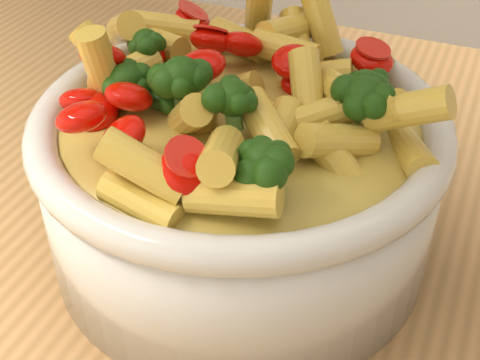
% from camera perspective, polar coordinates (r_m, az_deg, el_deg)
% --- Properties ---
extents(table, '(1.20, 0.80, 0.90)m').
position_cam_1_polar(table, '(0.56, -4.64, -12.66)').
color(table, '#AE7E4A').
rests_on(table, ground).
extents(serving_bowl, '(0.27, 0.27, 0.11)m').
position_cam_1_polar(serving_bowl, '(0.44, 0.00, 0.15)').
color(serving_bowl, silver).
rests_on(serving_bowl, table).
extents(pasta_salad, '(0.21, 0.21, 0.05)m').
position_cam_1_polar(pasta_salad, '(0.41, 0.00, 8.15)').
color(pasta_salad, '#E8C149').
rests_on(pasta_salad, serving_bowl).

